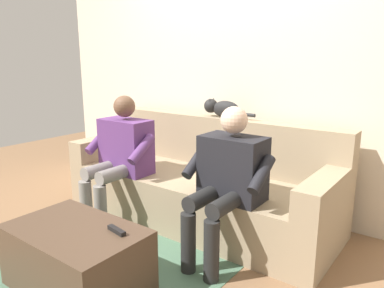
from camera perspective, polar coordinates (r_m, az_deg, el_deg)
The scene contains 9 objects.
ground_plane at distance 2.81m, azimuth -7.92°, elevation -16.09°, with size 8.00×8.00×0.00m, color #846042.
back_wall at distance 3.46m, azimuth 6.60°, elevation 13.64°, with size 4.41×0.06×2.80m, color beige.
couch at distance 3.21m, azimuth 1.37°, elevation -6.33°, with size 2.33×0.86×0.85m.
coffee_table at distance 2.42m, azimuth -17.32°, elevation -16.48°, with size 0.83×0.53×0.39m.
person_left_seated at distance 2.51m, azimuth 5.51°, elevation -4.87°, with size 0.59×0.57×1.05m.
person_right_seated at distance 3.14m, azimuth -10.99°, elevation -1.25°, with size 0.60×0.55×1.06m.
cat_on_backrest at distance 3.28m, azimuth 4.56°, elevation 5.53°, with size 0.50×0.13×0.16m.
remote_black at distance 2.21m, azimuth -11.57°, elevation -12.92°, with size 0.14×0.03×0.02m, color black.
floor_rug at distance 2.59m, azimuth -14.03°, elevation -18.95°, with size 1.40×1.73×0.01m, color #4C7056.
Camera 1 is at (-1.75, 2.32, 1.37)m, focal length 34.55 mm.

